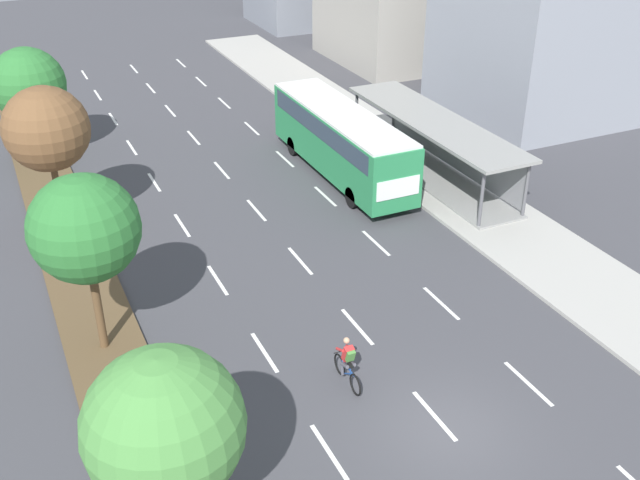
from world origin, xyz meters
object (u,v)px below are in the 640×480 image
object	(u,v)px
bus	(341,137)
median_tree_third	(46,129)
median_tree_nearest	(164,427)
cyclist	(348,364)
median_tree_second	(84,229)
median_tree_fourth	(28,85)
bus_shelter	(437,141)

from	to	relation	value
bus	median_tree_third	world-z (taller)	median_tree_third
median_tree_third	bus	bearing A→B (deg)	2.14
median_tree_nearest	cyclist	bearing A→B (deg)	31.11
median_tree_second	median_tree_fourth	bearing A→B (deg)	89.45
median_tree_nearest	median_tree_third	world-z (taller)	median_tree_third
bus	median_tree_fourth	size ratio (longest dim) A/B	1.95
bus	bus_shelter	bearing A→B (deg)	-25.49
bus	median_tree_third	xyz separation A→B (m)	(-13.52, -0.50, 2.69)
bus	median_tree_second	bearing A→B (deg)	-145.00
median_tree_fourth	median_tree_nearest	bearing A→B (deg)	-90.15
median_tree_nearest	median_tree_third	xyz separation A→B (m)	(-0.07, 17.98, 0.69)
median_tree_third	median_tree_fourth	xyz separation A→B (m)	(0.14, 8.99, -0.72)
median_tree_nearest	median_tree_second	world-z (taller)	median_tree_second
bus_shelter	median_tree_nearest	size ratio (longest dim) A/B	2.17
cyclist	median_tree_nearest	xyz separation A→B (m)	(-6.50, -3.93, 3.27)
median_tree_fourth	median_tree_third	bearing A→B (deg)	-90.88
cyclist	median_tree_nearest	distance (m)	8.27
median_tree_fourth	bus_shelter	bearing A→B (deg)	-30.79
bus	cyclist	bearing A→B (deg)	-115.53
median_tree_third	median_tree_nearest	bearing A→B (deg)	-89.78
bus_shelter	bus	world-z (taller)	bus
median_tree_nearest	median_tree_fourth	bearing A→B (deg)	89.85
cyclist	median_tree_third	distance (m)	16.01
median_tree_third	median_tree_fourth	size ratio (longest dim) A/B	1.10
median_tree_second	median_tree_third	distance (m)	8.99
median_tree_second	median_tree_fourth	size ratio (longest dim) A/B	1.07
median_tree_nearest	median_tree_third	size ratio (longest dim) A/B	0.90
cyclist	median_tree_second	xyz separation A→B (m)	(-6.61, 5.06, 3.79)
median_tree_nearest	median_tree_third	distance (m)	17.99
bus	median_tree_third	bearing A→B (deg)	-177.86
median_tree_second	median_tree_fourth	distance (m)	17.99
bus_shelter	cyclist	bearing A→B (deg)	-131.90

